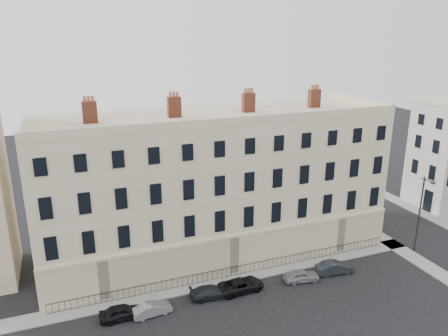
{
  "coord_description": "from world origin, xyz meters",
  "views": [
    {
      "loc": [
        -20.81,
        -29.58,
        23.2
      ],
      "look_at": [
        -5.51,
        10.0,
        9.79
      ],
      "focal_mm": 35.0,
      "sensor_mm": 36.0,
      "label": 1
    }
  ],
  "objects_px": {
    "car_a": "(122,312)",
    "car_c": "(211,292)",
    "car_d": "(241,285)",
    "streetlamp": "(420,211)",
    "car_e": "(301,276)",
    "car_f": "(335,267)",
    "car_b": "(152,309)"
  },
  "relations": [
    {
      "from": "car_b",
      "to": "car_e",
      "type": "bearing_deg",
      "value": -96.16
    },
    {
      "from": "car_b",
      "to": "car_e",
      "type": "relative_size",
      "value": 0.96
    },
    {
      "from": "car_b",
      "to": "car_e",
      "type": "xyz_separation_m",
      "value": [
        14.57,
        -0.02,
        0.04
      ]
    },
    {
      "from": "car_e",
      "to": "car_f",
      "type": "xyz_separation_m",
      "value": [
        3.86,
        0.09,
        0.04
      ]
    },
    {
      "from": "car_d",
      "to": "car_a",
      "type": "bearing_deg",
      "value": 88.3
    },
    {
      "from": "car_a",
      "to": "car_c",
      "type": "bearing_deg",
      "value": -87.64
    },
    {
      "from": "car_a",
      "to": "car_b",
      "type": "distance_m",
      "value": 2.49
    },
    {
      "from": "car_b",
      "to": "car_c",
      "type": "relative_size",
      "value": 0.85
    },
    {
      "from": "car_a",
      "to": "car_b",
      "type": "relative_size",
      "value": 1.12
    },
    {
      "from": "car_c",
      "to": "car_e",
      "type": "distance_m",
      "value": 9.05
    },
    {
      "from": "car_d",
      "to": "car_c",
      "type": "bearing_deg",
      "value": 87.32
    },
    {
      "from": "car_b",
      "to": "car_f",
      "type": "height_order",
      "value": "car_f"
    },
    {
      "from": "car_a",
      "to": "car_f",
      "type": "distance_m",
      "value": 20.89
    },
    {
      "from": "car_c",
      "to": "car_e",
      "type": "xyz_separation_m",
      "value": [
        9.03,
        -0.59,
        0.03
      ]
    },
    {
      "from": "car_d",
      "to": "car_e",
      "type": "relative_size",
      "value": 1.24
    },
    {
      "from": "car_b",
      "to": "car_e",
      "type": "distance_m",
      "value": 14.57
    },
    {
      "from": "streetlamp",
      "to": "car_a",
      "type": "bearing_deg",
      "value": 165.83
    },
    {
      "from": "car_b",
      "to": "streetlamp",
      "type": "xyz_separation_m",
      "value": [
        29.44,
        0.8,
        4.18
      ]
    },
    {
      "from": "car_b",
      "to": "car_f",
      "type": "bearing_deg",
      "value": -95.86
    },
    {
      "from": "car_c",
      "to": "car_e",
      "type": "height_order",
      "value": "car_e"
    },
    {
      "from": "car_c",
      "to": "car_f",
      "type": "height_order",
      "value": "car_f"
    },
    {
      "from": "car_d",
      "to": "car_f",
      "type": "relative_size",
      "value": 1.13
    },
    {
      "from": "car_f",
      "to": "car_a",
      "type": "bearing_deg",
      "value": 96.01
    },
    {
      "from": "car_c",
      "to": "car_f",
      "type": "xyz_separation_m",
      "value": [
        12.89,
        -0.5,
        0.06
      ]
    },
    {
      "from": "car_a",
      "to": "car_f",
      "type": "xyz_separation_m",
      "value": [
        20.89,
        -0.31,
        -0.01
      ]
    },
    {
      "from": "car_c",
      "to": "streetlamp",
      "type": "distance_m",
      "value": 24.27
    },
    {
      "from": "car_d",
      "to": "streetlamp",
      "type": "bearing_deg",
      "value": -92.07
    },
    {
      "from": "car_a",
      "to": "car_c",
      "type": "relative_size",
      "value": 0.96
    },
    {
      "from": "car_e",
      "to": "streetlamp",
      "type": "relative_size",
      "value": 0.41
    },
    {
      "from": "car_f",
      "to": "car_e",
      "type": "bearing_deg",
      "value": 98.2
    },
    {
      "from": "car_e",
      "to": "car_d",
      "type": "bearing_deg",
      "value": 93.75
    },
    {
      "from": "car_e",
      "to": "car_c",
      "type": "bearing_deg",
      "value": 95.58
    }
  ]
}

